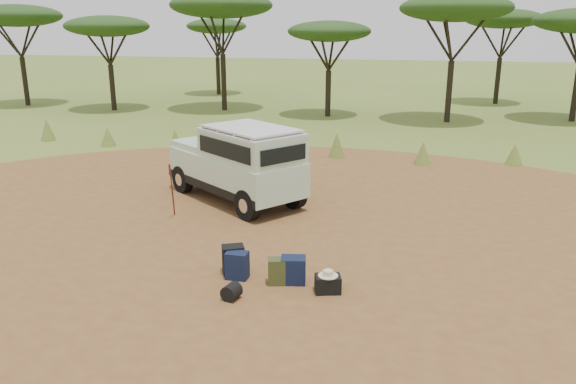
% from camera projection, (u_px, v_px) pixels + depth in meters
% --- Properties ---
extents(ground, '(140.00, 140.00, 0.00)m').
position_uv_depth(ground, '(269.00, 248.00, 11.90)').
color(ground, '#567329').
rests_on(ground, ground).
extents(dirt_clearing, '(23.00, 23.00, 0.01)m').
position_uv_depth(dirt_clearing, '(269.00, 248.00, 11.90)').
color(dirt_clearing, brown).
rests_on(dirt_clearing, ground).
extents(grass_fringe, '(36.60, 1.60, 0.90)m').
position_uv_depth(grass_fringe, '(339.00, 147.00, 19.83)').
color(grass_fringe, '#567329').
rests_on(grass_fringe, ground).
extents(acacia_treeline, '(46.70, 13.20, 6.26)m').
position_uv_depth(acacia_treeline, '(388.00, 19.00, 28.77)').
color(acacia_treeline, black).
rests_on(acacia_treeline, ground).
extents(safari_vehicle, '(4.41, 3.85, 2.08)m').
position_uv_depth(safari_vehicle, '(238.00, 165.00, 14.82)').
color(safari_vehicle, '#B7D4B5').
rests_on(safari_vehicle, ground).
extents(walking_staff, '(0.24, 0.55, 1.43)m').
position_uv_depth(walking_staff, '(172.00, 190.00, 13.53)').
color(walking_staff, '#622C17').
rests_on(walking_staff, ground).
extents(backpack_black, '(0.49, 0.45, 0.55)m').
position_uv_depth(backpack_black, '(233.00, 259.00, 10.62)').
color(backpack_black, black).
rests_on(backpack_black, ground).
extents(backpack_navy, '(0.40, 0.29, 0.52)m').
position_uv_depth(backpack_navy, '(237.00, 265.00, 10.39)').
color(backpack_navy, '#121D39').
rests_on(backpack_navy, ground).
extents(backpack_olive, '(0.41, 0.35, 0.49)m').
position_uv_depth(backpack_olive, '(278.00, 271.00, 10.18)').
color(backpack_olive, '#36411E').
rests_on(backpack_olive, ground).
extents(duffel_navy, '(0.50, 0.42, 0.50)m').
position_uv_depth(duffel_navy, '(293.00, 270.00, 10.21)').
color(duffel_navy, '#121D39').
rests_on(duffel_navy, ground).
extents(hard_case, '(0.52, 0.43, 0.32)m').
position_uv_depth(hard_case, '(328.00, 284.00, 9.88)').
color(hard_case, black).
rests_on(hard_case, ground).
extents(stuff_sack, '(0.34, 0.34, 0.29)m').
position_uv_depth(stuff_sack, '(232.00, 292.00, 9.62)').
color(stuff_sack, black).
rests_on(stuff_sack, ground).
extents(safari_hat, '(0.35, 0.35, 0.10)m').
position_uv_depth(safari_hat, '(328.00, 274.00, 9.82)').
color(safari_hat, beige).
rests_on(safari_hat, hard_case).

